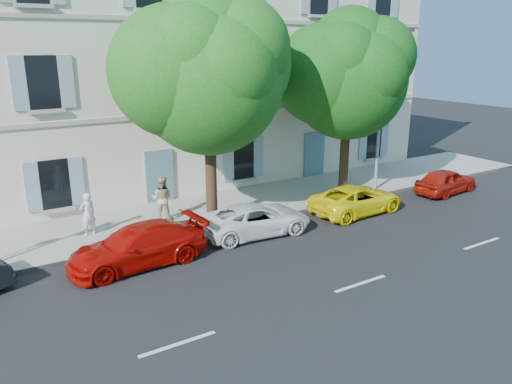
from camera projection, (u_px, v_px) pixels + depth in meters
ground at (285, 241)px, 18.41m from camera, size 90.00×90.00×0.00m
sidewalk at (227, 207)px, 22.00m from camera, size 36.00×4.50×0.15m
kerb at (252, 221)px, 20.24m from camera, size 36.00×0.16×0.16m
building at (169, 65)px, 24.98m from camera, size 28.00×7.00×12.00m
car_red_coupe at (138, 246)px, 16.28m from camera, size 4.68×2.11×1.33m
car_white_coupe at (256, 219)px, 18.97m from camera, size 4.46×2.34×1.20m
car_yellow_supercar at (357, 199)px, 21.37m from camera, size 4.44×2.22×1.21m
car_red_hatchback at (446, 181)px, 24.18m from camera, size 3.74×1.81×1.23m
tree_left at (209, 80)px, 18.34m from camera, size 5.59×5.59×8.66m
tree_right at (348, 81)px, 22.49m from camera, size 5.30×5.30×8.17m
street_lamp at (383, 101)px, 23.20m from camera, size 0.28×1.62×7.62m
pedestrian_a at (88, 214)px, 18.45m from camera, size 0.66×0.51×1.62m
pedestrian_b at (162, 198)px, 20.00m from camera, size 1.11×1.06×1.81m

